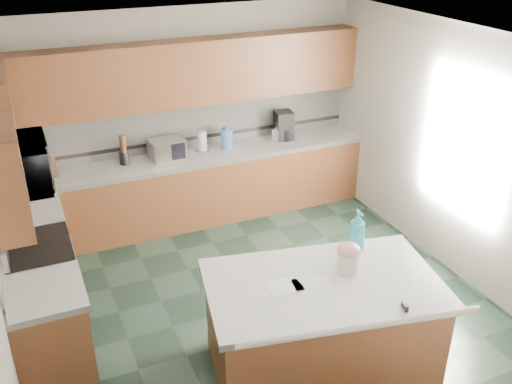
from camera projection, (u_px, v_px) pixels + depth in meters
floor at (256, 304)px, 5.95m from camera, size 4.60×4.60×0.00m
ceiling at (256, 43)px, 4.76m from camera, size 4.60×4.60×0.00m
wall_back at (183, 115)px, 7.26m from camera, size 4.60×0.04×2.70m
wall_front at (410, 341)px, 3.45m from camera, size 4.60×0.04×2.70m
wall_right at (452, 151)px, 6.19m from camera, size 0.04×4.60×2.70m
back_base_cab at (195, 190)px, 7.41m from camera, size 4.60×0.60×0.86m
back_countertop at (193, 158)px, 7.20m from camera, size 4.60×0.64×0.06m
back_upper_cab at (185, 73)px, 6.85m from camera, size 4.60×0.33×0.78m
back_backsplash at (185, 125)px, 7.29m from camera, size 4.60×0.02×0.63m
back_accent_band at (186, 139)px, 7.37m from camera, size 4.60×0.01×0.05m
left_base_cab_rear at (37, 250)px, 6.10m from camera, size 0.60×0.82×0.86m
left_counter_rear at (30, 212)px, 5.90m from camera, size 0.64×0.82×0.06m
left_base_cab_front at (52, 337)px, 4.85m from camera, size 0.60×0.72×0.86m
left_counter_front at (44, 293)px, 4.64m from camera, size 0.64×0.72×0.06m
left_accent_band at (0, 239)px, 5.12m from camera, size 0.01×2.30×0.05m
left_upper_cab_front at (0, 179)px, 4.13m from camera, size 0.33×0.72×0.78m
range_body at (44, 289)px, 5.45m from camera, size 0.60×0.76×0.88m
range_oven_door at (76, 285)px, 5.57m from camera, size 0.02×0.68×0.55m
range_cooktop at (36, 248)px, 5.25m from camera, size 0.62×0.78×0.04m
range_handle at (74, 252)px, 5.41m from camera, size 0.02×0.66×0.02m
range_backguard at (3, 243)px, 5.10m from camera, size 0.06×0.76×0.18m
microwave at (19, 165)px, 4.88m from camera, size 0.50×0.73×0.41m
island_base at (321, 329)px, 4.94m from camera, size 2.02×1.39×0.86m
island_top at (324, 285)px, 4.74m from camera, size 2.14×1.51×0.06m
island_bullnose at (362, 327)px, 4.26m from camera, size 1.93×0.43×0.06m
treat_jar at (348, 262)px, 4.83m from camera, size 0.23×0.23×0.19m
treat_jar_lid at (349, 250)px, 4.77m from camera, size 0.20×0.20×0.12m
treat_jar_knob at (349, 245)px, 4.75m from camera, size 0.06×0.02×0.02m
treat_jar_knob_end_l at (346, 246)px, 4.74m from camera, size 0.03×0.03×0.03m
treat_jar_knob_end_r at (352, 245)px, 4.77m from camera, size 0.03×0.03×0.03m
soap_bottle_island at (357, 231)px, 5.09m from camera, size 0.17×0.17×0.40m
paper_sheet_a at (313, 285)px, 4.69m from camera, size 0.35×0.28×0.00m
paper_sheet_b at (285, 286)px, 4.67m from camera, size 0.28×0.21×0.00m
clamp_body at (405, 308)px, 4.41m from camera, size 0.05×0.10×0.08m
clamp_handle at (409, 314)px, 4.37m from camera, size 0.01×0.07×0.01m
knife_block at (50, 167)px, 6.57m from camera, size 0.14×0.19×0.26m
utensil_crock at (124, 158)px, 6.92m from camera, size 0.12×0.12×0.15m
utensil_bundle at (123, 144)px, 6.84m from camera, size 0.07×0.07×0.22m
toaster_oven at (167, 149)px, 7.06m from camera, size 0.45×0.34×0.25m
toaster_oven_door at (170, 153)px, 6.95m from camera, size 0.38×0.01×0.21m
paper_towel at (202, 141)px, 7.27m from camera, size 0.12×0.12×0.27m
paper_towel_base at (203, 150)px, 7.33m from camera, size 0.18×0.18×0.01m
water_jug at (227, 139)px, 7.36m from camera, size 0.16×0.16×0.27m
water_jug_neck at (227, 127)px, 7.29m from camera, size 0.08×0.08×0.04m
coffee_maker at (284, 125)px, 7.64m from camera, size 0.26×0.28×0.38m
coffee_carafe at (285, 134)px, 7.65m from camera, size 0.16×0.16×0.16m
soap_bottle_back at (277, 132)px, 7.61m from camera, size 0.15×0.15×0.23m
soap_back_cap at (277, 123)px, 7.55m from camera, size 0.02×0.02×0.03m
window_light_proxy at (465, 144)px, 5.95m from camera, size 0.02×1.40×1.10m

